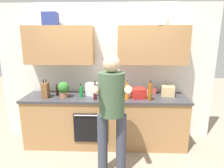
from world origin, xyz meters
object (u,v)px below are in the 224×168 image
at_px(knife_block, 46,90).
at_px(grocery_bag_bread, 168,91).
at_px(person_standing, 112,107).
at_px(bottle_soda, 81,92).
at_px(bottle_syrup, 150,92).
at_px(cup_ceramic, 154,91).
at_px(cup_coffee, 149,93).
at_px(mixing_bowl, 115,93).
at_px(bottle_wine, 95,92).
at_px(bottle_juice, 127,92).
at_px(potted_herb, 64,89).
at_px(bottle_soy, 57,91).
at_px(bottle_vinegar, 62,90).
at_px(grocery_bag_crisps, 138,93).
at_px(bottle_water, 105,92).
at_px(grocery_bag_produce, 92,89).

relative_size(knife_block, grocery_bag_bread, 1.44).
bearing_deg(person_standing, bottle_soda, 126.57).
relative_size(bottle_soda, bottle_syrup, 0.71).
relative_size(cup_ceramic, cup_coffee, 1.07).
bearing_deg(mixing_bowl, bottle_syrup, -25.45).
xyz_separation_m(mixing_bowl, knife_block, (-1.18, -0.19, 0.09)).
relative_size(bottle_soda, cup_coffee, 2.29).
relative_size(bottle_wine, mixing_bowl, 1.04).
distance_m(bottle_soda, cup_coffee, 1.19).
bearing_deg(bottle_syrup, person_standing, -133.91).
distance_m(bottle_juice, cup_ceramic, 0.61).
height_order(bottle_wine, potted_herb, bottle_wine).
distance_m(bottle_juice, bottle_soy, 1.24).
bearing_deg(potted_herb, bottle_vinegar, 116.58).
bearing_deg(bottle_soy, bottle_wine, -16.00).
relative_size(bottle_juice, cup_ceramic, 2.92).
relative_size(bottle_wine, grocery_bag_crisps, 1.34).
xyz_separation_m(bottle_vinegar, cup_ceramic, (1.69, 0.08, -0.02)).
relative_size(bottle_wine, bottle_water, 1.21).
xyz_separation_m(bottle_juice, bottle_soda, (-0.79, 0.08, -0.03)).
xyz_separation_m(bottle_soy, grocery_bag_crisps, (1.43, -0.08, -0.00)).
height_order(potted_herb, grocery_bag_crisps, potted_herb).
relative_size(person_standing, bottle_vinegar, 8.87).
relative_size(bottle_vinegar, bottle_syrup, 0.58).
height_order(bottle_vinegar, knife_block, knife_block).
xyz_separation_m(bottle_juice, grocery_bag_crisps, (0.19, 0.08, -0.04)).
bearing_deg(knife_block, grocery_bag_bread, 4.87).
relative_size(person_standing, bottle_syrup, 5.17).
height_order(cup_ceramic, cup_coffee, cup_ceramic).
bearing_deg(grocery_bag_bread, bottle_soda, -174.66).
xyz_separation_m(bottle_water, cup_ceramic, (0.89, 0.25, -0.04)).
distance_m(grocery_bag_produce, grocery_bag_crisps, 0.82).
relative_size(bottle_syrup, mixing_bowl, 1.12).
bearing_deg(bottle_soda, cup_coffee, 5.39).
bearing_deg(bottle_soda, potted_herb, -174.22).
bearing_deg(grocery_bag_produce, person_standing, -66.66).
xyz_separation_m(bottle_wine, bottle_vinegar, (-0.65, 0.29, -0.05)).
bearing_deg(knife_block, person_standing, -31.56).
relative_size(bottle_water, grocery_bag_produce, 1.12).
relative_size(knife_block, potted_herb, 1.14).
bearing_deg(cup_coffee, bottle_soy, -178.96).
relative_size(potted_herb, grocery_bag_produce, 1.25).
relative_size(bottle_vinegar, cup_ceramic, 1.75).
bearing_deg(grocery_bag_crisps, grocery_bag_produce, 169.97).
bearing_deg(bottle_wine, bottle_soda, 155.22).
height_order(bottle_soda, bottle_soy, bottle_soda).
relative_size(bottle_soda, grocery_bag_crisps, 1.03).
xyz_separation_m(bottle_juice, bottle_syrup, (0.37, -0.05, 0.02)).
xyz_separation_m(bottle_wine, bottle_soy, (-0.70, 0.20, -0.04)).
xyz_separation_m(bottle_wine, grocery_bag_bread, (1.26, 0.26, -0.04)).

